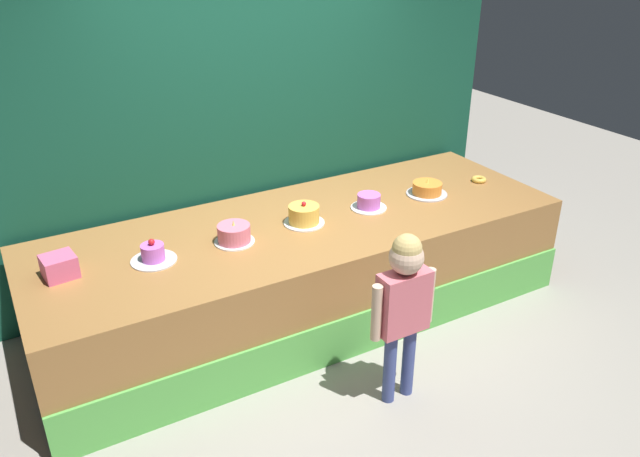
# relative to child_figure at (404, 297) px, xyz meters

# --- Properties ---
(ground_plane) EXTENTS (12.00, 12.00, 0.00)m
(ground_plane) POSITION_rel_child_figure_xyz_m (-0.05, 0.49, -0.74)
(ground_plane) COLOR gray
(stage_platform) EXTENTS (3.90, 1.35, 0.76)m
(stage_platform) POSITION_rel_child_figure_xyz_m (-0.05, 1.15, -0.36)
(stage_platform) COLOR #9E6B38
(stage_platform) RESTS_ON ground_plane
(curtain_backdrop) EXTENTS (4.38, 0.08, 2.66)m
(curtain_backdrop) POSITION_rel_child_figure_xyz_m (-0.05, 1.92, 0.58)
(curtain_backdrop) COLOR #144C38
(curtain_backdrop) RESTS_ON ground_plane
(child_figure) EXTENTS (0.44, 0.20, 1.15)m
(child_figure) POSITION_rel_child_figure_xyz_m (0.00, 0.00, 0.00)
(child_figure) COLOR #3F4C8C
(child_figure) RESTS_ON ground_plane
(pink_box) EXTENTS (0.21, 0.20, 0.14)m
(pink_box) POSITION_rel_child_figure_xyz_m (-1.71, 1.21, 0.09)
(pink_box) COLOR #E76290
(pink_box) RESTS_ON stage_platform
(donut) EXTENTS (0.12, 0.12, 0.04)m
(donut) POSITION_rel_child_figure_xyz_m (1.60, 1.12, 0.04)
(donut) COLOR #F2BF4C
(donut) RESTS_ON stage_platform
(cake_far_left) EXTENTS (0.29, 0.29, 0.16)m
(cake_far_left) POSITION_rel_child_figure_xyz_m (-1.16, 1.12, 0.07)
(cake_far_left) COLOR silver
(cake_far_left) RESTS_ON stage_platform
(cake_left) EXTENTS (0.27, 0.27, 0.17)m
(cake_left) POSITION_rel_child_figure_xyz_m (-0.61, 1.11, 0.08)
(cake_left) COLOR white
(cake_left) RESTS_ON stage_platform
(cake_center) EXTENTS (0.30, 0.30, 0.17)m
(cake_center) POSITION_rel_child_figure_xyz_m (-0.05, 1.13, 0.08)
(cake_center) COLOR white
(cake_center) RESTS_ON stage_platform
(cake_right) EXTENTS (0.27, 0.27, 0.11)m
(cake_right) POSITION_rel_child_figure_xyz_m (0.50, 1.12, 0.07)
(cake_right) COLOR white
(cake_right) RESTS_ON stage_platform
(cake_far_right) EXTENTS (0.33, 0.33, 0.14)m
(cake_far_right) POSITION_rel_child_figure_xyz_m (1.05, 1.11, 0.06)
(cake_far_right) COLOR silver
(cake_far_right) RESTS_ON stage_platform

